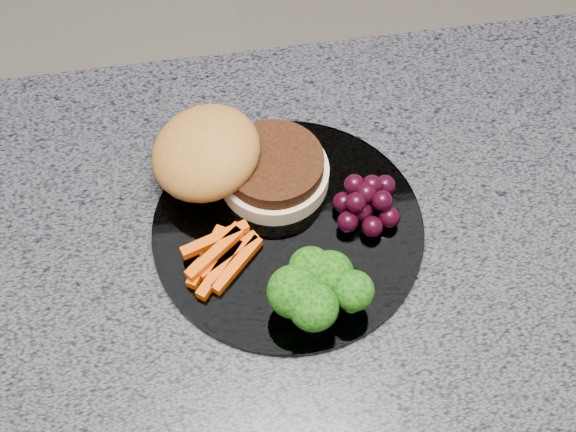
# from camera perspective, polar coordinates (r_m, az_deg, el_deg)

# --- Properties ---
(countertop) EXTENTS (1.20, 0.60, 0.04)m
(countertop) POSITION_cam_1_polar(r_m,az_deg,el_deg) (0.76, 4.77, -5.09)
(countertop) COLOR #4C4C56
(countertop) RESTS_ON island_cabinet
(plate) EXTENTS (0.26, 0.26, 0.01)m
(plate) POSITION_cam_1_polar(r_m,az_deg,el_deg) (0.77, -0.00, -0.92)
(plate) COLOR white
(plate) RESTS_ON countertop
(burger) EXTENTS (0.17, 0.13, 0.06)m
(burger) POSITION_cam_1_polar(r_m,az_deg,el_deg) (0.78, -4.12, 3.87)
(burger) COLOR beige
(burger) RESTS_ON plate
(carrot_sticks) EXTENTS (0.08, 0.08, 0.02)m
(carrot_sticks) POSITION_cam_1_polar(r_m,az_deg,el_deg) (0.74, -4.89, -2.81)
(carrot_sticks) COLOR #E74F03
(carrot_sticks) RESTS_ON plate
(broccoli) EXTENTS (0.09, 0.08, 0.06)m
(broccoli) POSITION_cam_1_polar(r_m,az_deg,el_deg) (0.70, 2.01, -5.14)
(broccoli) COLOR #6A9C38
(broccoli) RESTS_ON plate
(grape_bunch) EXTENTS (0.06, 0.06, 0.04)m
(grape_bunch) POSITION_cam_1_polar(r_m,az_deg,el_deg) (0.76, 5.65, 1.02)
(grape_bunch) COLOR black
(grape_bunch) RESTS_ON plate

